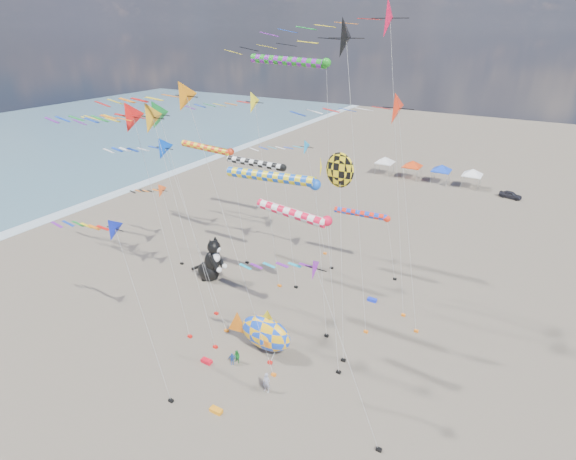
# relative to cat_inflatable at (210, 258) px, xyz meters

# --- Properties ---
(ground) EXTENTS (260.00, 260.00, 0.00)m
(ground) POSITION_rel_cat_inflatable_xyz_m (9.70, -14.93, -2.53)
(ground) COLOR brown
(ground) RESTS_ON ground
(delta_kite_0) EXTENTS (10.93, 1.80, 13.17)m
(delta_kite_0) POSITION_rel_cat_inflatable_xyz_m (3.05, -15.02, 9.35)
(delta_kite_0) COLOR #1223BA
(delta_kite_0) RESTS_ON ground
(delta_kite_1) EXTENTS (12.83, 2.06, 21.89)m
(delta_kite_1) POSITION_rel_cat_inflatable_xyz_m (7.78, -9.06, 17.95)
(delta_kite_1) COLOR orange
(delta_kite_1) RESTS_ON ground
(delta_kite_2) EXTENTS (10.54, 1.90, 17.17)m
(delta_kite_2) POSITION_rel_cat_inflatable_xyz_m (2.29, -6.45, 13.31)
(delta_kite_2) COLOR blue
(delta_kite_2) RESTS_ON ground
(delta_kite_3) EXTENTS (11.01, 2.20, 19.53)m
(delta_kite_3) POSITION_rel_cat_inflatable_xyz_m (3.31, 2.40, 15.58)
(delta_kite_3) COLOR yellow
(delta_kite_3) RESTS_ON ground
(delta_kite_4) EXTENTS (9.09, 1.59, 12.34)m
(delta_kite_4) POSITION_rel_cat_inflatable_xyz_m (17.95, -11.46, 8.61)
(delta_kite_4) COLOR purple
(delta_kite_4) RESTS_ON ground
(delta_kite_5) EXTENTS (14.87, 3.11, 26.93)m
(delta_kite_5) POSITION_rel_cat_inflatable_xyz_m (15.19, 3.73, 22.63)
(delta_kite_5) COLOR red
(delta_kite_5) RESTS_ON ground
(delta_kite_6) EXTENTS (12.95, 3.03, 25.60)m
(delta_kite_6) POSITION_rel_cat_inflatable_xyz_m (14.37, -0.39, 21.33)
(delta_kite_6) COLOR black
(delta_kite_6) RESTS_ON ground
(delta_kite_7) EXTENTS (8.06, 1.77, 9.05)m
(delta_kite_7) POSITION_rel_cat_inflatable_xyz_m (-8.65, 0.93, 5.30)
(delta_kite_7) COLOR #FF5A1E
(delta_kite_7) RESTS_ON ground
(delta_kite_8) EXTENTS (9.41, 1.84, 13.84)m
(delta_kite_8) POSITION_rel_cat_inflatable_xyz_m (4.47, 11.34, 10.01)
(delta_kite_8) COLOR #1E95D9
(delta_kite_8) RESTS_ON ground
(delta_kite_9) EXTENTS (13.49, 2.52, 19.57)m
(delta_kite_9) POSITION_rel_cat_inflatable_xyz_m (-0.76, -4.82, 15.50)
(delta_kite_9) COLOR #147F2E
(delta_kite_9) RESTS_ON ground
(delta_kite_10) EXTENTS (14.66, 2.55, 19.93)m
(delta_kite_10) POSITION_rel_cat_inflatable_xyz_m (-0.92, -8.69, 15.84)
(delta_kite_10) COLOR red
(delta_kite_10) RESTS_ON ground
(delta_kite_11) EXTENTS (11.75, 2.75, 20.42)m
(delta_kite_11) POSITION_rel_cat_inflatable_xyz_m (18.22, 1.93, 16.28)
(delta_kite_11) COLOR red
(delta_kite_11) RESTS_ON ground
(delta_kite_12) EXTENTS (10.72, 2.35, 20.31)m
(delta_kite_12) POSITION_rel_cat_inflatable_xyz_m (4.27, -8.70, 16.30)
(delta_kite_12) COLOR gold
(delta_kite_12) RESTS_ON ground
(windsock_0) EXTENTS (7.96, 0.72, 13.03)m
(windsock_0) POSITION_rel_cat_inflatable_xyz_m (4.43, 3.03, 10.06)
(windsock_0) COLOR black
(windsock_0) RESTS_ON ground
(windsock_1) EXTENTS (8.33, 0.74, 13.18)m
(windsock_1) POSITION_rel_cat_inflatable_xyz_m (-3.17, 4.87, 10.21)
(windsock_1) COLOR #F23814
(windsock_1) RESTS_ON ground
(windsock_2) EXTENTS (7.33, 0.74, 13.05)m
(windsock_2) POSITION_rel_cat_inflatable_xyz_m (13.75, -6.28, 10.07)
(windsock_2) COLOR red
(windsock_2) RESTS_ON ground
(windsock_3) EXTENTS (7.45, 0.71, 7.14)m
(windsock_3) POSITION_rel_cat_inflatable_xyz_m (13.08, 9.73, 4.21)
(windsock_3) COLOR red
(windsock_3) RESTS_ON ground
(windsock_4) EXTENTS (9.89, 0.89, 14.18)m
(windsock_4) POSITION_rel_cat_inflatable_xyz_m (9.77, -2.65, 11.16)
(windsock_4) COLOR blue
(windsock_4) RESTS_ON ground
(windsock_5) EXTENTS (9.84, 0.88, 22.06)m
(windsock_5) POSITION_rel_cat_inflatable_xyz_m (5.08, 8.54, 19.02)
(windsock_5) COLOR #198B1C
(windsock_5) RESTS_ON ground
(angelfish_kite) EXTENTS (3.74, 3.02, 16.55)m
(angelfish_kite) POSITION_rel_cat_inflatable_xyz_m (15.26, -2.84, 12.58)
(angelfish_kite) COLOR yellow
(angelfish_kite) RESTS_ON ground
(cat_inflatable) EXTENTS (3.78, 1.95, 5.06)m
(cat_inflatable) POSITION_rel_cat_inflatable_xyz_m (0.00, 0.00, 0.00)
(cat_inflatable) COLOR black
(cat_inflatable) RESTS_ON ground
(fish_inflatable) EXTENTS (6.08, 2.27, 4.26)m
(fish_inflatable) POSITION_rel_cat_inflatable_xyz_m (11.38, -7.03, -0.58)
(fish_inflatable) COLOR blue
(fish_inflatable) RESTS_ON ground
(person_adult) EXTENTS (0.63, 0.45, 1.64)m
(person_adult) POSITION_rel_cat_inflatable_xyz_m (13.83, -10.70, -1.71)
(person_adult) COLOR #8C8C9F
(person_adult) RESTS_ON ground
(child_green) EXTENTS (0.61, 0.49, 1.19)m
(child_green) POSITION_rel_cat_inflatable_xyz_m (10.11, -9.28, -1.93)
(child_green) COLOR #177B2A
(child_green) RESTS_ON ground
(child_blue) EXTENTS (0.66, 0.59, 1.08)m
(child_blue) POSITION_rel_cat_inflatable_xyz_m (9.85, -9.61, -1.99)
(child_blue) COLOR #2859B3
(child_blue) RESTS_ON ground
(kite_bag_0) EXTENTS (0.90, 0.44, 0.30)m
(kite_bag_0) POSITION_rel_cat_inflatable_xyz_m (16.40, 4.62, -2.38)
(kite_bag_0) COLOR #162EE2
(kite_bag_0) RESTS_ON ground
(kite_bag_1) EXTENTS (0.90, 0.44, 0.30)m
(kite_bag_1) POSITION_rel_cat_inflatable_xyz_m (11.81, -14.15, -2.38)
(kite_bag_1) COLOR orange
(kite_bag_1) RESTS_ON ground
(kite_bag_2) EXTENTS (0.90, 0.44, 0.30)m
(kite_bag_2) POSITION_rel_cat_inflatable_xyz_m (7.96, -10.50, -2.38)
(kite_bag_2) COLOR red
(kite_bag_2) RESTS_ON ground
(tent_row) EXTENTS (19.20, 4.20, 3.80)m
(tent_row) POSITION_rel_cat_inflatable_xyz_m (11.20, 45.07, 0.62)
(tent_row) COLOR silver
(tent_row) RESTS_ON ground
(parked_car) EXTENTS (3.54, 2.00, 1.13)m
(parked_car) POSITION_rel_cat_inflatable_xyz_m (25.02, 43.07, -1.96)
(parked_car) COLOR #26262D
(parked_car) RESTS_ON ground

